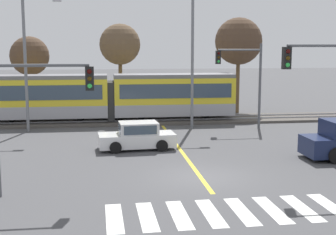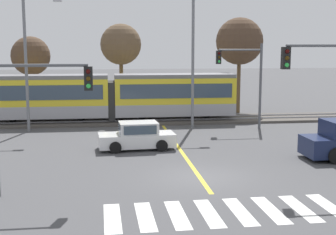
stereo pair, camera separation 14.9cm
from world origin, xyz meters
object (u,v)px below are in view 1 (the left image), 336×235
(traffic_light_near_left, at_px, (31,102))
(bare_tree_west, at_px, (120,45))
(bare_tree_east, at_px, (239,42))
(street_lamp_west, at_px, (29,55))
(bare_tree_far_west, at_px, (30,56))
(street_lamp_centre, at_px, (194,48))
(traffic_light_far_right, at_px, (245,73))
(sedan_crossing, at_px, (137,137))
(light_rail_tram, at_px, (111,95))

(traffic_light_near_left, bearing_deg, bare_tree_west, 79.60)
(bare_tree_west, height_order, bare_tree_east, bare_tree_east)
(street_lamp_west, distance_m, bare_tree_far_west, 8.96)
(bare_tree_east, bearing_deg, street_lamp_centre, -126.42)
(street_lamp_west, xyz_separation_m, street_lamp_centre, (11.10, 0.02, 0.43))
(traffic_light_far_right, distance_m, bare_tree_east, 8.24)
(sedan_crossing, xyz_separation_m, bare_tree_far_west, (-7.95, 15.34, 4.15))
(bare_tree_east, bearing_deg, traffic_light_near_left, -123.64)
(bare_tree_far_west, bearing_deg, traffic_light_near_left, -81.39)
(street_lamp_west, bearing_deg, sedan_crossing, -44.24)
(sedan_crossing, height_order, street_lamp_centre, street_lamp_centre)
(sedan_crossing, distance_m, street_lamp_west, 10.27)
(traffic_light_near_left, bearing_deg, light_rail_tram, 79.54)
(light_rail_tram, xyz_separation_m, traffic_light_near_left, (-3.16, -17.15, 1.56))
(traffic_light_far_right, bearing_deg, sedan_crossing, -143.96)
(traffic_light_far_right, distance_m, bare_tree_west, 12.21)
(traffic_light_far_right, relative_size, bare_tree_east, 0.72)
(sedan_crossing, relative_size, traffic_light_near_left, 0.78)
(street_lamp_centre, relative_size, bare_tree_far_west, 1.53)
(light_rail_tram, xyz_separation_m, bare_tree_west, (0.91, 5.03, 3.76))
(light_rail_tram, relative_size, street_lamp_centre, 1.86)
(light_rail_tram, height_order, bare_tree_east, bare_tree_east)
(light_rail_tram, distance_m, bare_tree_far_west, 9.29)
(traffic_light_near_left, height_order, street_lamp_west, street_lamp_west)
(traffic_light_far_right, distance_m, traffic_light_near_left, 18.20)
(sedan_crossing, bearing_deg, bare_tree_east, 54.52)
(street_lamp_centre, distance_m, bare_tree_west, 9.37)
(traffic_light_near_left, height_order, bare_tree_west, bare_tree_west)
(light_rail_tram, xyz_separation_m, street_lamp_west, (-5.35, -3.01, 3.06))
(traffic_light_far_right, bearing_deg, street_lamp_west, 177.05)
(bare_tree_far_west, bearing_deg, bare_tree_east, -6.08)
(bare_tree_far_west, distance_m, bare_tree_east, 17.69)
(light_rail_tram, height_order, traffic_light_near_left, traffic_light_near_left)
(sedan_crossing, bearing_deg, traffic_light_far_right, 36.04)
(light_rail_tram, height_order, bare_tree_far_west, bare_tree_far_west)
(traffic_light_far_right, bearing_deg, bare_tree_west, 133.21)
(bare_tree_west, bearing_deg, bare_tree_far_west, 173.76)
(light_rail_tram, relative_size, traffic_light_far_right, 3.15)
(traffic_light_far_right, xyz_separation_m, bare_tree_east, (1.73, 7.74, 2.23))
(street_lamp_west, relative_size, bare_tree_far_west, 1.37)
(bare_tree_west, bearing_deg, light_rail_tram, -100.22)
(traffic_light_near_left, relative_size, bare_tree_far_west, 0.85)
(sedan_crossing, xyz_separation_m, traffic_light_near_left, (-4.46, -7.67, 2.91))
(traffic_light_near_left, bearing_deg, sedan_crossing, 59.80)
(bare_tree_far_west, bearing_deg, street_lamp_west, -81.64)
(street_lamp_west, height_order, street_lamp_centre, street_lamp_centre)
(sedan_crossing, distance_m, traffic_light_far_right, 10.22)
(street_lamp_west, bearing_deg, traffic_light_far_right, -2.95)
(traffic_light_near_left, distance_m, bare_tree_far_west, 23.30)
(bare_tree_far_west, relative_size, bare_tree_east, 0.80)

